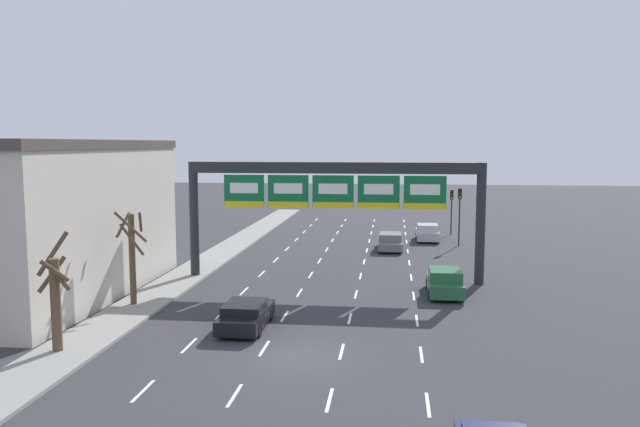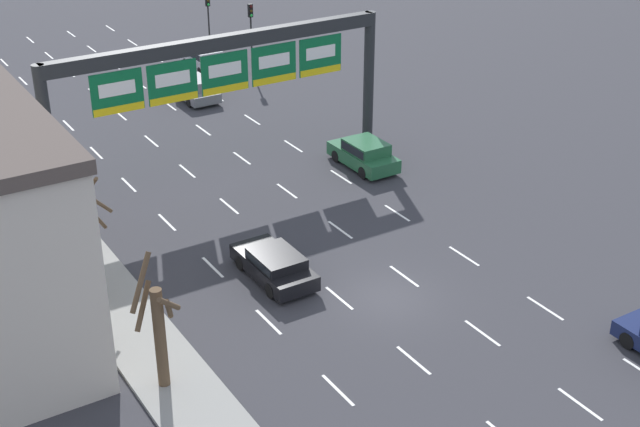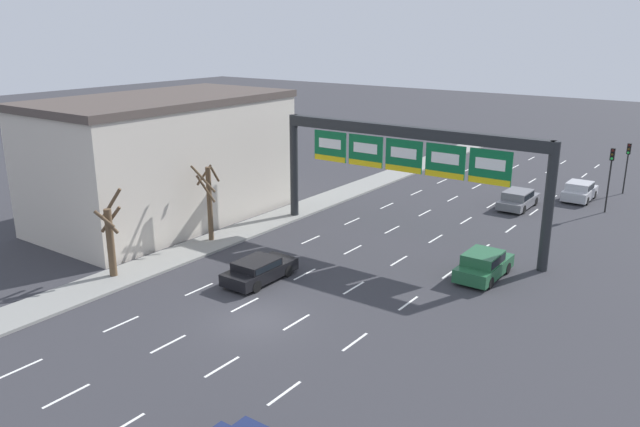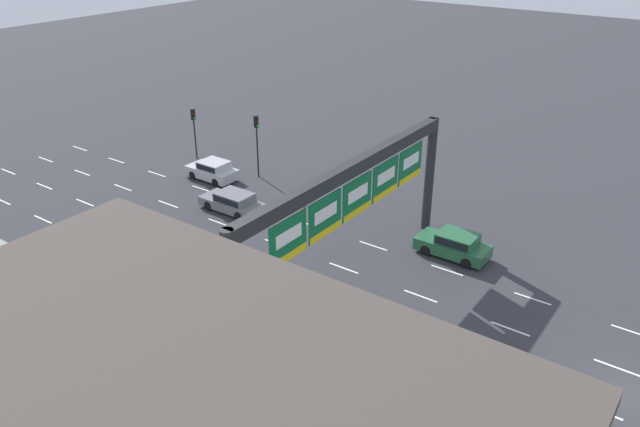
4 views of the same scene
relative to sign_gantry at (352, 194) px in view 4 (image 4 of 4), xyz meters
The scene contains 10 objects.
ground_plane 15.57m from the sign_gantry, 90.00° to the right, with size 220.00×220.00×0.00m, color #333338.
lane_dashes 5.83m from the sign_gantry, 90.00° to the right, with size 10.02×67.00×0.01m.
sign_gantry is the anchor object (origin of this frame).
car_silver 19.06m from the sign_gantry, 68.36° to the left, with size 1.98×4.06×1.52m.
car_green 8.87m from the sign_gantry, 24.31° to the right, with size 1.96×4.35×1.54m.
car_grey 13.45m from the sign_gantry, 73.54° to the left, with size 1.96×4.71×1.41m.
car_black 12.25m from the sign_gantry, 106.19° to the right, with size 1.96×4.46×1.29m.
traffic_light_near_gantry 23.51m from the sign_gantry, 66.64° to the left, with size 0.30×0.35×4.26m.
traffic_light_mid_block 17.51m from the sign_gantry, 57.59° to the left, with size 0.30×0.35×4.90m.
tree_bare_second 12.85m from the sign_gantry, 142.42° to the right, with size 1.79×1.79×5.08m.
Camera 4 is at (-24.47, -1.14, 18.82)m, focal length 35.00 mm.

